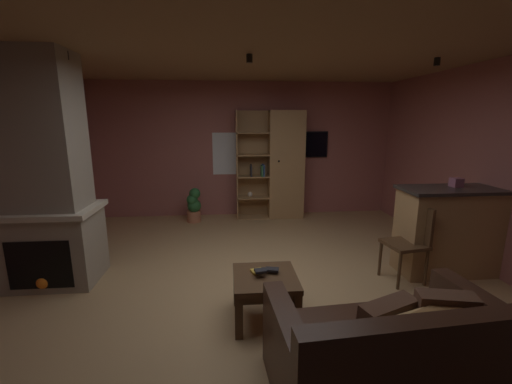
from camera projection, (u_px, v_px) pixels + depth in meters
name	position (u px, v px, depth m)	size (l,w,h in m)	color
floor	(259.00, 289.00, 3.79)	(5.90, 6.18, 0.02)	tan
wall_back	(244.00, 150.00, 6.54)	(6.02, 0.06, 2.63)	#9E5B56
ceiling	(260.00, 43.00, 3.22)	(5.90, 6.18, 0.02)	#8E6B47
window_pane_back	(232.00, 154.00, 6.50)	(0.78, 0.01, 0.83)	white
stone_fireplace	(46.00, 184.00, 3.71)	(1.04, 0.78, 2.63)	gray
bookshelf_cabinet	(281.00, 166.00, 6.40)	(1.31, 0.41, 2.08)	#A87F51
kitchen_bar_counter	(456.00, 230.00, 4.09)	(1.44, 0.57, 1.09)	#A87F51
tissue_box	(456.00, 182.00, 4.02)	(0.12, 0.12, 0.11)	#995972
leather_couch	(392.00, 359.00, 2.24)	(1.66, 1.06, 0.84)	#382116
coffee_table	(265.00, 285.00, 3.13)	(0.60, 0.62, 0.45)	#4C331E
table_book_0	(257.00, 271.00, 3.18)	(0.12, 0.10, 0.02)	gold
table_book_1	(272.00, 270.00, 3.16)	(0.13, 0.08, 0.02)	black
table_book_2	(261.00, 271.00, 3.09)	(0.11, 0.09, 0.02)	black
dining_chair	(411.00, 238.00, 3.88)	(0.48, 0.48, 0.92)	#4C331E
potted_floor_plant	(194.00, 205.00, 6.20)	(0.27, 0.26, 0.66)	#B77051
wall_mounted_tv	(305.00, 144.00, 6.56)	(0.92, 0.06, 0.52)	black
track_light_spot_0	(65.00, 55.00, 3.44)	(0.07, 0.07, 0.09)	black
track_light_spot_1	(249.00, 58.00, 3.61)	(0.07, 0.07, 0.09)	black
track_light_spot_2	(437.00, 62.00, 3.81)	(0.07, 0.07, 0.09)	black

